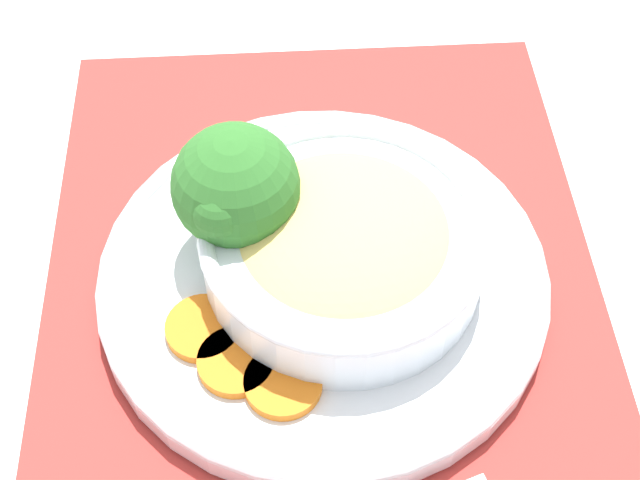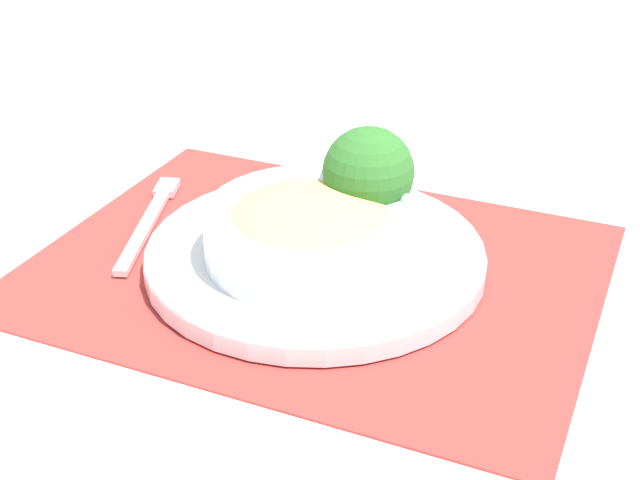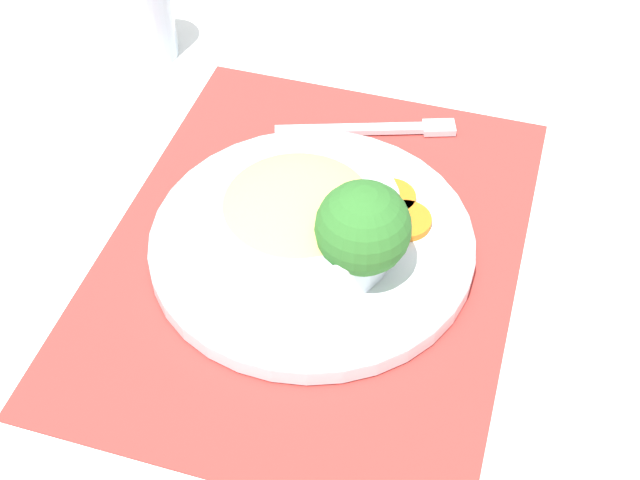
% 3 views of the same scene
% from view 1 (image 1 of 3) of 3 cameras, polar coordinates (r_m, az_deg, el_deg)
% --- Properties ---
extents(ground_plane, '(4.00, 4.00, 0.00)m').
position_cam_1_polar(ground_plane, '(0.58, 0.20, -3.16)').
color(ground_plane, white).
extents(placemat, '(0.49, 0.39, 0.00)m').
position_cam_1_polar(placemat, '(0.58, 0.20, -3.05)').
color(placemat, '#B2332D').
rests_on(placemat, ground_plane).
extents(plate, '(0.29, 0.29, 0.02)m').
position_cam_1_polar(plate, '(0.57, 0.20, -2.29)').
color(plate, silver).
rests_on(plate, placemat).
extents(bowl, '(0.18, 0.18, 0.05)m').
position_cam_1_polar(bowl, '(0.55, 1.47, -0.09)').
color(bowl, silver).
rests_on(bowl, plate).
extents(broccoli_floret, '(0.08, 0.08, 0.09)m').
position_cam_1_polar(broccoli_floret, '(0.54, -5.44, 3.33)').
color(broccoli_floret, '#759E51').
rests_on(broccoli_floret, plate).
extents(carrot_slice_near, '(0.05, 0.05, 0.01)m').
position_cam_1_polar(carrot_slice_near, '(0.54, -7.48, -5.62)').
color(carrot_slice_near, orange).
rests_on(carrot_slice_near, plate).
extents(carrot_slice_middle, '(0.05, 0.05, 0.01)m').
position_cam_1_polar(carrot_slice_middle, '(0.53, -5.40, -7.77)').
color(carrot_slice_middle, orange).
rests_on(carrot_slice_middle, plate).
extents(carrot_slice_far, '(0.05, 0.05, 0.01)m').
position_cam_1_polar(carrot_slice_far, '(0.52, -2.38, -9.13)').
color(carrot_slice_far, orange).
rests_on(carrot_slice_far, plate).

